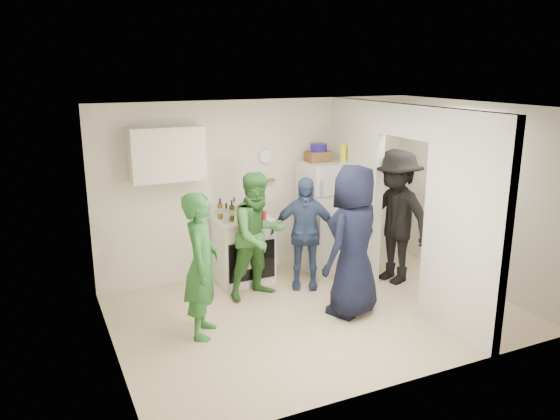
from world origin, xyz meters
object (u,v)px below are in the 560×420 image
object	(u,v)px
person_nook	(395,217)
fridge	(325,216)
blue_bowl	(319,147)
person_green_center	(258,236)
person_denim	(304,233)
yellow_cup_stack_top	(343,153)
person_navy	(353,241)
stove	(243,250)
wicker_basket	(318,156)
person_green_left	(202,265)

from	to	relation	value
person_nook	fridge	bearing A→B (deg)	-156.56
blue_bowl	person_nook	xyz separation A→B (m)	(0.71, -0.91, -0.89)
person_green_center	person_denim	xyz separation A→B (m)	(0.68, 0.03, -0.06)
yellow_cup_stack_top	person_navy	xyz separation A→B (m)	(-0.69, -1.41, -0.82)
person_green_center	stove	bearing A→B (deg)	77.57
person_denim	person_navy	distance (m)	1.00
fridge	wicker_basket	xyz separation A→B (m)	(-0.10, 0.05, 0.88)
stove	yellow_cup_stack_top	xyz separation A→B (m)	(1.51, -0.13, 1.28)
person_denim	person_nook	size ratio (longest dim) A/B	0.82
person_green_left	person_green_center	world-z (taller)	person_green_center
stove	fridge	xyz separation A→B (m)	(1.29, -0.03, 0.35)
person_nook	person_denim	bearing A→B (deg)	-117.34
person_green_left	person_green_center	bearing A→B (deg)	-27.02
fridge	yellow_cup_stack_top	bearing A→B (deg)	-24.44
person_green_left	person_nook	size ratio (longest dim) A/B	0.88
yellow_cup_stack_top	person_navy	bearing A→B (deg)	-116.02
blue_bowl	person_green_left	distance (m)	2.73
person_denim	person_navy	world-z (taller)	person_navy
fridge	person_green_center	xyz separation A→B (m)	(-1.30, -0.55, 0.02)
person_green_left	yellow_cup_stack_top	bearing A→B (deg)	-38.29
person_green_center	person_nook	distance (m)	1.94
stove	person_navy	world-z (taller)	person_navy
fridge	person_nook	xyz separation A→B (m)	(0.61, -0.86, 0.13)
person_green_left	person_navy	bearing A→B (deg)	-70.78
fridge	person_denim	size ratio (longest dim) A/B	1.05
person_denim	wicker_basket	bearing A→B (deg)	77.08
stove	person_green_center	xyz separation A→B (m)	(-0.01, -0.58, 0.37)
person_denim	person_navy	xyz separation A→B (m)	(0.15, -0.98, 0.15)
wicker_basket	person_green_center	distance (m)	1.59
person_green_center	person_navy	size ratio (longest dim) A/B	0.90
person_green_center	person_denim	size ratio (longest dim) A/B	1.08
stove	person_green_left	world-z (taller)	person_green_left
person_green_center	person_navy	bearing A→B (deg)	-60.45
wicker_basket	person_denim	distance (m)	1.20
blue_bowl	wicker_basket	bearing A→B (deg)	0.00
blue_bowl	person_green_center	xyz separation A→B (m)	(-1.20, -0.60, -0.99)
person_denim	person_green_left	bearing A→B (deg)	-126.66
blue_bowl	yellow_cup_stack_top	xyz separation A→B (m)	(0.32, -0.15, -0.08)
stove	wicker_basket	size ratio (longest dim) A/B	2.61
wicker_basket	person_nook	xyz separation A→B (m)	(0.71, -0.91, -0.76)
stove	fridge	distance (m)	1.33
stove	person_nook	size ratio (longest dim) A/B	0.49
fridge	yellow_cup_stack_top	world-z (taller)	yellow_cup_stack_top
fridge	blue_bowl	distance (m)	1.02
wicker_basket	person_green_left	size ratio (longest dim) A/B	0.21
blue_bowl	fridge	bearing A→B (deg)	-26.57
blue_bowl	person_green_left	size ratio (longest dim) A/B	0.15
person_nook	person_navy	bearing A→B (deg)	-71.15
blue_bowl	yellow_cup_stack_top	bearing A→B (deg)	-25.11
yellow_cup_stack_top	person_denim	bearing A→B (deg)	-153.09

